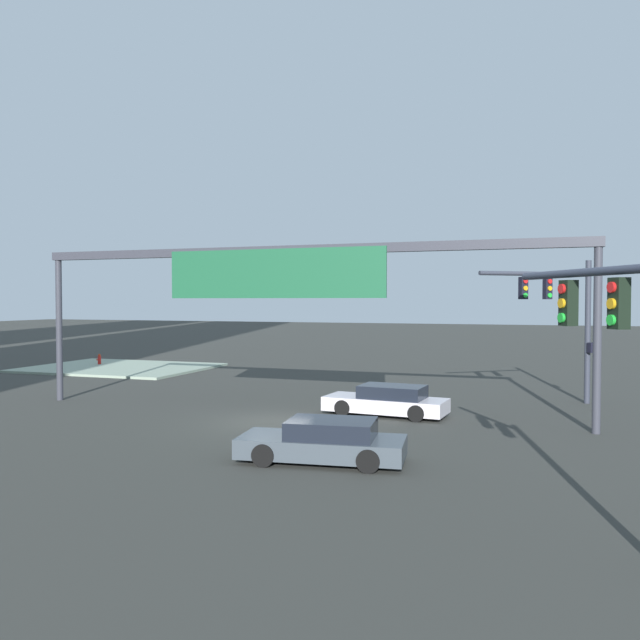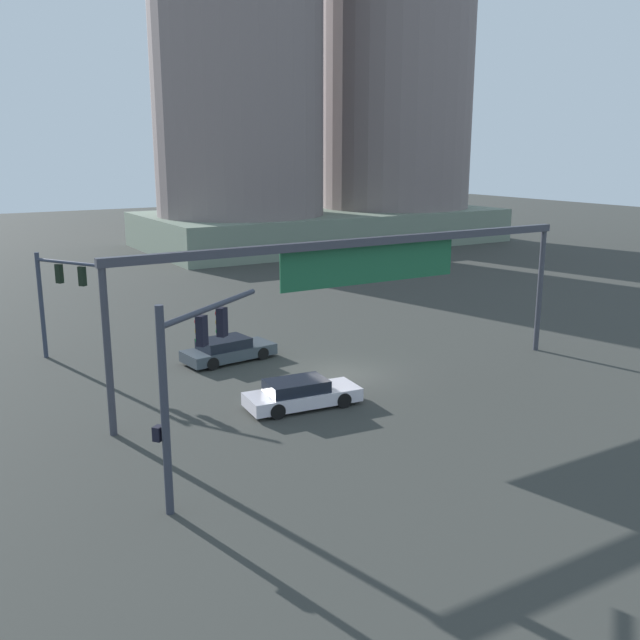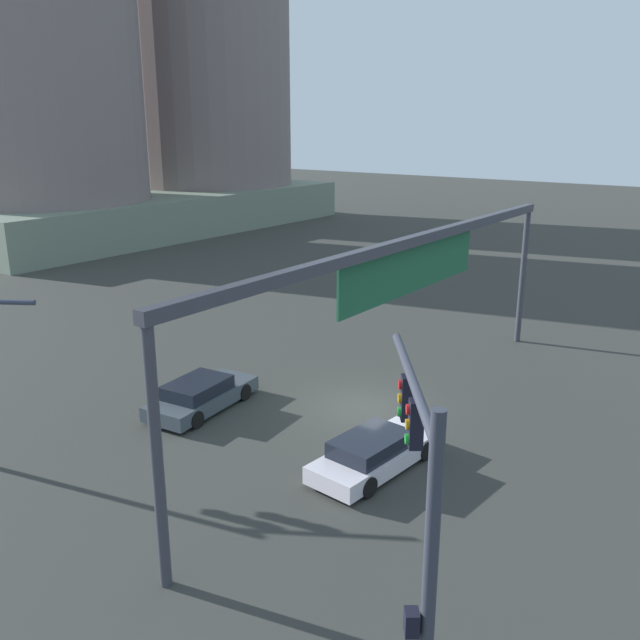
% 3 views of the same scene
% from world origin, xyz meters
% --- Properties ---
extents(ground_plane, '(204.29, 204.29, 0.00)m').
position_xyz_m(ground_plane, '(0.00, 0.00, 0.00)').
color(ground_plane, '#343531').
extents(traffic_signal_opposite_side, '(4.81, 3.46, 6.35)m').
position_xyz_m(traffic_signal_opposite_side, '(-10.49, -7.79, 4.19)').
color(traffic_signal_opposite_side, '#313542').
rests_on(traffic_signal_opposite_side, ground).
extents(overhead_sign_gantry, '(23.08, 0.43, 6.76)m').
position_xyz_m(overhead_sign_gantry, '(0.17, -1.66, 5.68)').
color(overhead_sign_gantry, '#383943').
rests_on(overhead_sign_gantry, ground).
extents(sedan_car_approaching, '(4.88, 2.41, 1.21)m').
position_xyz_m(sedan_car_approaching, '(-3.72, 4.94, 0.58)').
color(sedan_car_approaching, '#404952').
rests_on(sedan_car_approaching, ground).
extents(sedan_car_waiting_far, '(4.97, 2.23, 1.21)m').
position_xyz_m(sedan_car_waiting_far, '(-3.77, -2.78, 0.58)').
color(sedan_car_waiting_far, silver).
rests_on(sedan_car_waiting_far, ground).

